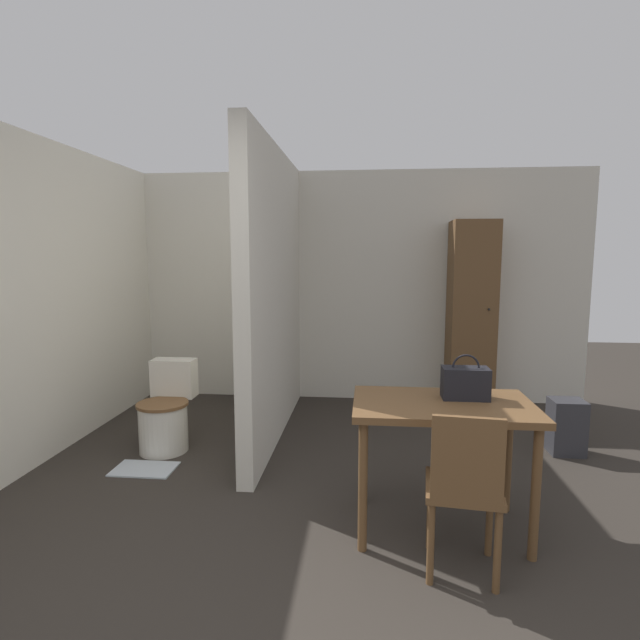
{
  "coord_description": "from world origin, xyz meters",
  "views": [
    {
      "loc": [
        0.33,
        -1.55,
        1.6
      ],
      "look_at": [
        -0.02,
        2.04,
        1.13
      ],
      "focal_mm": 28.0,
      "sensor_mm": 36.0,
      "label": 1
    }
  ],
  "objects_px": {
    "dining_table": "(442,420)",
    "handbag": "(465,383)",
    "wooden_cabinet": "(471,316)",
    "space_heater": "(566,427)",
    "toilet": "(166,414)",
    "wooden_chair": "(464,487)"
  },
  "relations": [
    {
      "from": "handbag",
      "to": "wooden_cabinet",
      "type": "height_order",
      "value": "wooden_cabinet"
    },
    {
      "from": "toilet",
      "to": "handbag",
      "type": "xyz_separation_m",
      "value": [
        2.22,
        -0.96,
        0.57
      ]
    },
    {
      "from": "toilet",
      "to": "wooden_cabinet",
      "type": "height_order",
      "value": "wooden_cabinet"
    },
    {
      "from": "wooden_chair",
      "to": "handbag",
      "type": "relative_size",
      "value": 3.24
    },
    {
      "from": "wooden_cabinet",
      "to": "space_heater",
      "type": "distance_m",
      "value": 1.5
    },
    {
      "from": "toilet",
      "to": "space_heater",
      "type": "height_order",
      "value": "toilet"
    },
    {
      "from": "dining_table",
      "to": "handbag",
      "type": "height_order",
      "value": "handbag"
    },
    {
      "from": "wooden_cabinet",
      "to": "handbag",
      "type": "bearing_deg",
      "value": -101.91
    },
    {
      "from": "handbag",
      "to": "wooden_cabinet",
      "type": "distance_m",
      "value": 2.39
    },
    {
      "from": "wooden_cabinet",
      "to": "space_heater",
      "type": "bearing_deg",
      "value": -64.88
    },
    {
      "from": "dining_table",
      "to": "wooden_chair",
      "type": "distance_m",
      "value": 0.48
    },
    {
      "from": "toilet",
      "to": "handbag",
      "type": "relative_size",
      "value": 2.68
    },
    {
      "from": "dining_table",
      "to": "handbag",
      "type": "relative_size",
      "value": 3.82
    },
    {
      "from": "toilet",
      "to": "wooden_cabinet",
      "type": "distance_m",
      "value": 3.12
    },
    {
      "from": "wooden_chair",
      "to": "dining_table",
      "type": "bearing_deg",
      "value": 102.8
    },
    {
      "from": "toilet",
      "to": "wooden_cabinet",
      "type": "relative_size",
      "value": 0.37
    },
    {
      "from": "wooden_chair",
      "to": "space_heater",
      "type": "xyz_separation_m",
      "value": [
        1.13,
        1.69,
        -0.25
      ]
    },
    {
      "from": "wooden_chair",
      "to": "handbag",
      "type": "distance_m",
      "value": 0.66
    },
    {
      "from": "toilet",
      "to": "space_heater",
      "type": "xyz_separation_m",
      "value": [
        3.27,
        0.2,
        -0.07
      ]
    },
    {
      "from": "handbag",
      "to": "wooden_cabinet",
      "type": "bearing_deg",
      "value": 78.09
    },
    {
      "from": "handbag",
      "to": "space_heater",
      "type": "bearing_deg",
      "value": 48.21
    },
    {
      "from": "dining_table",
      "to": "handbag",
      "type": "xyz_separation_m",
      "value": [
        0.14,
        0.09,
        0.2
      ]
    }
  ]
}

